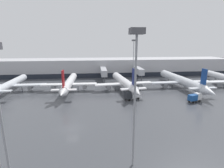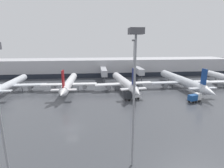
{
  "view_description": "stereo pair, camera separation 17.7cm",
  "coord_description": "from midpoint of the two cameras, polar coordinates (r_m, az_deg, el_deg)",
  "views": [
    {
      "loc": [
        5.05,
        -35.15,
        18.25
      ],
      "look_at": [
        11.58,
        27.24,
        3.0
      ],
      "focal_mm": 28.0,
      "sensor_mm": 36.0,
      "label": 1
    },
    {
      "loc": [
        5.23,
        -35.17,
        18.25
      ],
      "look_at": [
        11.58,
        27.24,
        3.0
      ],
      "focal_mm": 28.0,
      "sensor_mm": 36.0,
      "label": 2
    }
  ],
  "objects": [
    {
      "name": "service_truck_1",
      "position": [
        56.67,
        6.57,
        -3.5
      ],
      "size": [
        5.93,
        4.02,
        3.0
      ],
      "rotation": [
        0.0,
        0.0,
        3.53
      ],
      "color": "silver",
      "rests_on": "ground_plane"
    },
    {
      "name": "apron_light_mast_2",
      "position": [
        88.15,
        7.19,
        11.51
      ],
      "size": [
        1.8,
        1.8,
        19.26
      ],
      "color": "gray",
      "rests_on": "ground_plane"
    },
    {
      "name": "apron_light_mast_6",
      "position": [
        23.25,
        7.76,
        6.91
      ],
      "size": [
        1.8,
        1.8,
        19.95
      ],
      "color": "gray",
      "rests_on": "ground_plane"
    },
    {
      "name": "terminal_building",
      "position": [
        98.11,
        -8.71,
        5.45
      ],
      "size": [
        160.0,
        30.98,
        9.0
      ],
      "color": "#B2B2B7",
      "rests_on": "ground_plane"
    },
    {
      "name": "parked_jet_4",
      "position": [
        74.62,
        -30.12,
        -0.07
      ],
      "size": [
        24.95,
        31.77,
        9.71
      ],
      "rotation": [
        0.0,
        0.0,
        1.58
      ],
      "color": "silver",
      "rests_on": "ground_plane"
    },
    {
      "name": "ground_plane",
      "position": [
        39.95,
        -12.93,
        -13.9
      ],
      "size": [
        320.0,
        320.0,
        0.0
      ],
      "primitive_type": "plane",
      "color": "#424449"
    },
    {
      "name": "service_truck_0",
      "position": [
        59.7,
        25.47,
        -3.92
      ],
      "size": [
        4.59,
        2.92,
        2.73
      ],
      "rotation": [
        0.0,
        0.0,
        0.33
      ],
      "color": "#19478C",
      "rests_on": "ground_plane"
    },
    {
      "name": "parked_jet_1",
      "position": [
        67.38,
        -13.73,
        0.32
      ],
      "size": [
        20.64,
        32.69,
        9.72
      ],
      "rotation": [
        0.0,
        0.0,
        1.55
      ],
      "color": "white",
      "rests_on": "ground_plane"
    },
    {
      "name": "parked_jet_2",
      "position": [
        75.77,
        21.68,
        1.04
      ],
      "size": [
        25.24,
        39.68,
        9.76
      ],
      "rotation": [
        0.0,
        0.0,
        1.61
      ],
      "color": "silver",
      "rests_on": "ground_plane"
    },
    {
      "name": "traffic_cone_0",
      "position": [
        69.75,
        8.0,
        -1.32
      ],
      "size": [
        0.42,
        0.42,
        0.75
      ],
      "color": "orange",
      "rests_on": "ground_plane"
    },
    {
      "name": "parked_jet_3",
      "position": [
        67.05,
        4.03,
        0.54
      ],
      "size": [
        22.67,
        33.95,
        9.96
      ],
      "rotation": [
        0.0,
        0.0,
        1.68
      ],
      "color": "white",
      "rests_on": "ground_plane"
    }
  ]
}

